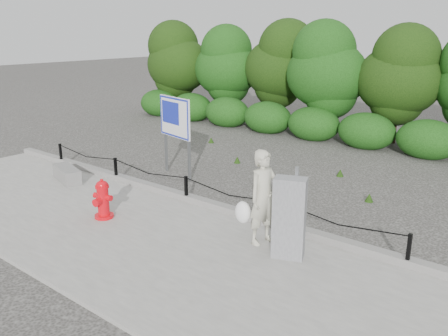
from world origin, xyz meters
TOP-DOWN VIEW (x-y plane):
  - ground at (0.00, 0.00)m, footprint 90.00×90.00m
  - sidewalk at (0.00, -2.00)m, footprint 14.00×4.00m
  - curb at (0.00, 0.05)m, footprint 14.00×0.22m
  - chain_barrier at (0.00, 0.00)m, footprint 10.06×0.06m
  - treeline at (0.56, 8.91)m, footprint 20.32×3.68m
  - fire_hydrant at (-0.67, -1.80)m, footprint 0.47×0.49m
  - pedestrian at (2.57, -0.71)m, footprint 0.78×0.72m
  - concrete_block at (-3.44, -0.84)m, footprint 1.21×0.71m
  - utility_cabinet at (3.25, -0.90)m, footprint 0.62×0.49m
  - advertising_sign at (-1.74, 1.46)m, footprint 1.33×0.37m

SIDE VIEW (x-z plane):
  - ground at x=0.00m, z-range 0.00..0.00m
  - sidewalk at x=0.00m, z-range 0.00..0.08m
  - curb at x=0.00m, z-range 0.08..0.22m
  - concrete_block at x=-3.44m, z-range 0.08..0.45m
  - chain_barrier at x=0.00m, z-range 0.16..0.76m
  - fire_hydrant at x=-0.67m, z-range 0.06..0.91m
  - utility_cabinet at x=3.25m, z-range 0.01..1.58m
  - pedestrian at x=2.57m, z-range 0.06..1.82m
  - advertising_sign at x=-1.74m, z-range 0.44..2.60m
  - treeline at x=0.56m, z-range 0.09..4.93m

